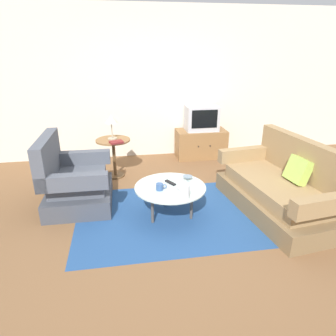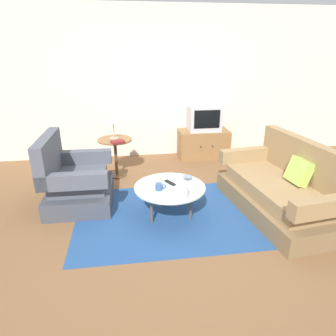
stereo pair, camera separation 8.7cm
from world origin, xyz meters
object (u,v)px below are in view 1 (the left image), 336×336
vase (185,190)px  side_table (114,150)px  table_lamp (111,121)px  couch (282,189)px  tv_remote_silver (181,190)px  television (202,118)px  tv_remote_dark (170,183)px  armchair (74,183)px  tv_stand (201,144)px  coffee_table (170,189)px  mug (160,187)px  book (116,142)px  bowl (188,178)px

vase → side_table: bearing=114.8°
table_lamp → couch: bearing=-35.2°
side_table → tv_remote_silver: size_ratio=3.76×
television → tv_remote_dark: television is taller
armchair → tv_remote_silver: 1.48m
armchair → couch: size_ratio=0.54×
side_table → tv_remote_dark: side_table is taller
side_table → tv_stand: (1.64, 0.69, -0.19)m
tv_stand → tv_remote_silver: tv_stand is taller
armchair → table_lamp: bearing=150.3°
armchair → coffee_table: bearing=68.2°
mug → book: 1.36m
tv_stand → book: 1.87m
mug → tv_remote_dark: 0.23m
tv_remote_dark → tv_remote_silver: (0.09, -0.24, 0.00)m
tv_remote_dark → table_lamp: bearing=-1.6°
television → bowl: size_ratio=4.74×
armchair → mug: size_ratio=7.63×
television → table_lamp: table_lamp is taller
vase → tv_remote_silver: vase is taller
couch → table_lamp: bearing=47.5°
vase → tv_remote_dark: (-0.10, 0.43, -0.10)m
coffee_table → tv_stand: tv_stand is taller
couch → mug: size_ratio=14.11×
table_lamp → coffee_table: bearing=-63.8°
side_table → book: bearing=-75.5°
couch → mug: (-1.57, 0.03, 0.15)m
armchair → book: size_ratio=4.32×
bowl → tv_remote_silver: size_ratio=0.75×
couch → tv_remote_dark: bearing=75.1°
coffee_table → mug: mug is taller
television → tv_remote_silver: bearing=-110.8°
tv_stand → tv_remote_dark: bearing=-115.3°
armchair → mug: bearing=62.7°
bowl → television: bearing=70.0°
tv_stand → tv_remote_silver: 2.39m
vase → armchair: bearing=147.6°
coffee_table → vase: size_ratio=3.84×
tv_stand → bowl: bearing=-110.1°
couch → tv_remote_dark: 1.44m
coffee_table → tv_stand: size_ratio=0.94×
armchair → book: 0.96m
couch → tv_remote_dark: (-1.42, 0.19, 0.12)m
armchair → mug: armchair is taller
couch → television: 2.28m
television → vase: (-0.84, -2.43, -0.25)m
tv_stand → tv_remote_dark: tv_stand is taller
tv_remote_silver → book: book is taller
tv_remote_dark → tv_stand: bearing=-55.3°
television → tv_stand: bearing=-90.0°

